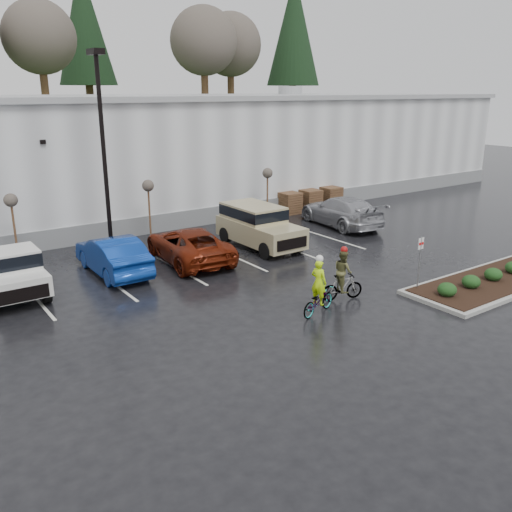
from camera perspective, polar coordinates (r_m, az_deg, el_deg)
ground at (r=19.22m, az=9.87°, el=-6.23°), size 120.00×120.00×0.00m
warehouse at (r=36.78m, az=-15.10°, el=10.46°), size 60.50×15.50×7.20m
wooded_ridge at (r=58.87m, az=-23.16°, el=11.35°), size 80.00×25.00×6.00m
lamppost at (r=25.88m, az=-15.89°, el=12.38°), size 0.50×1.00×9.22m
sapling_west at (r=26.18m, az=-24.37°, el=5.01°), size 0.60×0.60×3.20m
sapling_mid at (r=28.09m, az=-11.28°, el=6.93°), size 0.60×0.60×3.20m
sapling_east at (r=31.83m, az=1.22°, el=8.42°), size 0.60×0.60×3.20m
pallet_stack_a at (r=34.48m, az=3.56°, el=5.60°), size 1.20×1.20×1.35m
pallet_stack_b at (r=35.55m, az=5.71°, el=5.89°), size 1.20×1.20×1.35m
pallet_stack_c at (r=36.73m, az=7.85°, el=6.18°), size 1.20×1.20×1.35m
curb_island at (r=23.91m, az=23.61°, el=-2.55°), size 8.00×3.00×0.15m
mulch_bed at (r=23.88m, az=23.64°, el=-2.34°), size 7.60×2.60×0.04m
shrub_a at (r=21.39m, az=19.47°, el=-3.36°), size 0.70×0.70×0.52m
shrub_b at (r=22.58m, az=21.71°, el=-2.53°), size 0.70×0.70×0.52m
shrub_c at (r=23.81m, az=23.71°, el=-1.79°), size 0.70×0.70×0.52m
fire_lane_sign at (r=21.59m, az=16.86°, el=-0.13°), size 0.30×0.05×2.20m
pickup_white at (r=22.77m, az=-24.76°, el=-1.24°), size 2.10×5.20×1.96m
car_blue at (r=23.76m, az=-14.86°, el=0.10°), size 1.76×4.97×1.63m
car_red at (r=24.84m, az=-7.09°, el=1.19°), size 3.10×5.80×1.55m
suv_tan at (r=26.82m, az=0.43°, el=3.07°), size 2.20×5.10×2.06m
car_far_silver at (r=31.59m, az=8.93°, el=4.68°), size 3.08×6.10×1.70m
cyclist_hivis at (r=19.03m, az=6.57°, el=-4.15°), size 1.87×1.08×2.14m
cyclist_olive at (r=20.33m, az=9.10°, el=-2.53°), size 1.67×0.89×2.08m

